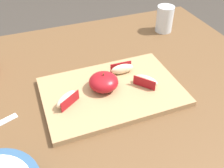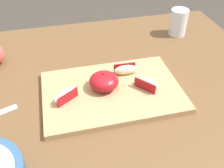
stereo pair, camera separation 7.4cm
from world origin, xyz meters
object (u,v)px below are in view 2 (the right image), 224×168
(apple_half_skin_up, at_px, (104,82))
(drinking_glass_water, at_px, (178,22))
(cutting_board, at_px, (112,91))
(apple_wedge_near_knife, at_px, (125,70))
(apple_wedge_left, at_px, (147,84))
(apple_wedge_back, at_px, (65,95))

(apple_half_skin_up, xyz_separation_m, drinking_glass_water, (0.36, 0.28, 0.01))
(cutting_board, bearing_deg, apple_wedge_near_knife, 47.37)
(apple_wedge_left, distance_m, apple_wedge_near_knife, 0.09)
(apple_wedge_left, relative_size, drinking_glass_water, 0.68)
(apple_wedge_left, relative_size, apple_wedge_back, 0.96)
(cutting_board, xyz_separation_m, apple_wedge_back, (-0.14, -0.01, 0.02))
(apple_wedge_near_knife, bearing_deg, cutting_board, -132.63)
(apple_wedge_left, height_order, drinking_glass_water, drinking_glass_water)
(apple_half_skin_up, bearing_deg, apple_wedge_near_knife, 33.21)
(cutting_board, relative_size, apple_wedge_back, 5.44)
(apple_wedge_back, xyz_separation_m, drinking_glass_water, (0.48, 0.31, 0.02))
(cutting_board, distance_m, apple_wedge_near_knife, 0.09)
(apple_wedge_near_knife, relative_size, apple_wedge_back, 1.00)
(apple_half_skin_up, xyz_separation_m, apple_wedge_left, (0.12, -0.03, -0.01))
(apple_wedge_left, height_order, apple_wedge_back, same)
(apple_wedge_back, bearing_deg, drinking_glass_water, 32.78)
(apple_half_skin_up, distance_m, apple_wedge_left, 0.13)
(apple_wedge_near_knife, xyz_separation_m, apple_wedge_back, (-0.20, -0.08, 0.00))
(cutting_board, xyz_separation_m, drinking_glass_water, (0.34, 0.30, 0.04))
(apple_wedge_left, relative_size, apple_wedge_near_knife, 0.96)
(apple_wedge_left, bearing_deg, drinking_glass_water, 52.38)
(cutting_board, bearing_deg, apple_wedge_back, -174.71)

